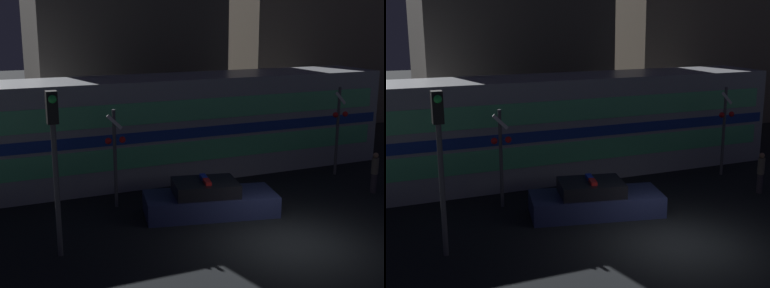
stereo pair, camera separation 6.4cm
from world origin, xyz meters
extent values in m
plane|color=black|center=(0.00, 0.00, 0.00)|extent=(120.00, 120.00, 0.00)
cube|color=#999EA5|center=(-0.44, 8.34, 2.15)|extent=(19.10, 3.08, 4.29)
cube|color=#193899|center=(-0.44, 6.79, 2.15)|extent=(18.72, 0.03, 0.43)
cube|color=#59D88C|center=(-0.44, 6.79, 1.37)|extent=(18.14, 0.02, 0.86)
cube|color=#59D88C|center=(-0.44, 6.79, 3.09)|extent=(18.14, 0.02, 0.86)
cube|color=navy|center=(-1.20, 3.34, 0.37)|extent=(4.84, 2.75, 0.74)
cube|color=black|center=(-1.38, 3.38, 0.97)|extent=(2.48, 2.03, 0.46)
cube|color=red|center=(-1.44, 3.11, 1.27)|extent=(0.31, 0.58, 0.12)
cube|color=blue|center=(-1.32, 3.64, 1.27)|extent=(0.31, 0.58, 0.12)
cylinder|color=#2D2833|center=(5.66, 2.90, 0.39)|extent=(0.23, 0.23, 0.77)
cylinder|color=#595147|center=(5.66, 2.90, 1.09)|extent=(0.27, 0.27, 0.64)
sphere|color=#8C664C|center=(5.66, 2.90, 1.52)|extent=(0.21, 0.21, 0.21)
cylinder|color=#4C4C51|center=(5.87, 5.54, 1.92)|extent=(0.12, 0.12, 3.84)
sphere|color=red|center=(5.61, 5.41, 2.69)|extent=(0.23, 0.23, 0.23)
sphere|color=red|center=(6.12, 5.41, 2.69)|extent=(0.23, 0.23, 0.23)
cube|color=white|center=(5.87, 5.46, 3.38)|extent=(0.58, 0.03, 0.58)
cylinder|color=#4C4C51|center=(-4.03, 5.33, 1.79)|extent=(0.12, 0.12, 3.58)
sphere|color=red|center=(-4.28, 5.20, 2.51)|extent=(0.23, 0.23, 0.23)
sphere|color=red|center=(-3.77, 5.20, 2.51)|extent=(0.23, 0.23, 0.23)
cube|color=white|center=(-4.03, 5.25, 3.15)|extent=(0.58, 0.03, 0.58)
cylinder|color=#4C4C51|center=(-6.61, 2.00, 1.94)|extent=(0.15, 0.15, 3.89)
cube|color=black|center=(-6.61, 2.00, 4.34)|extent=(0.30, 0.30, 0.90)
sphere|color=green|center=(-6.61, 1.80, 4.59)|extent=(0.23, 0.23, 0.23)
cube|color=#47423D|center=(-0.56, 16.25, 4.83)|extent=(9.76, 6.70, 9.67)
cube|color=#726656|center=(12.54, 17.03, 4.32)|extent=(11.56, 6.19, 8.64)
camera|label=1|loc=(-8.78, -12.63, 6.72)|focal=50.00mm
camera|label=2|loc=(-8.72, -12.66, 6.72)|focal=50.00mm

